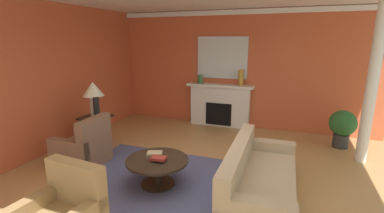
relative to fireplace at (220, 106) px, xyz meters
name	(u,v)px	position (x,y,z in m)	size (l,w,h in m)	color
ground_plane	(191,183)	(0.37, -3.22, -0.54)	(8.76, 8.76, 0.00)	tan
wall_fireplace	(236,70)	(0.37, 0.21, 0.99)	(7.07, 0.12, 3.06)	#C65633
wall_window	(44,79)	(-2.92, -2.92, 0.99)	(0.12, 7.34, 3.06)	#C65633
crown_moulding	(238,12)	(0.37, 0.13, 2.44)	(7.07, 0.08, 0.12)	white
area_rug	(158,184)	(-0.12, -3.45, -0.54)	(3.21, 2.56, 0.01)	#4C517A
fireplace	(220,106)	(0.00, 0.00, 0.00)	(1.80, 0.35, 1.14)	white
mantel_mirror	(222,58)	(0.00, 0.12, 1.30)	(1.35, 0.04, 1.09)	silver
sofa	(258,184)	(1.47, -3.39, -0.24)	(0.94, 2.12, 0.85)	tan
armchair_near_window	(84,149)	(-1.76, -3.26, -0.24)	(0.83, 0.83, 0.95)	brown
coffee_table	(157,166)	(-0.12, -3.45, -0.21)	(1.00, 1.00, 0.45)	#2D2319
side_table	(97,130)	(-2.12, -2.45, -0.14)	(0.56, 0.56, 0.70)	#2D2319
table_lamp	(93,92)	(-2.12, -2.45, 0.68)	(0.44, 0.44, 0.75)	beige
vase_mantel_left	(200,79)	(-0.55, -0.05, 0.72)	(0.13, 0.13, 0.24)	#33703D
vase_mantel_right	(241,78)	(0.55, -0.05, 0.81)	(0.13, 0.13, 0.42)	#B7892D
vase_on_side_table	(96,108)	(-1.97, -2.57, 0.39)	(0.12, 0.12, 0.46)	black
book_red_cover	(155,153)	(-0.25, -3.28, -0.08)	(0.25, 0.17, 0.03)	tan
book_art_folio	(159,158)	(-0.06, -3.51, -0.04)	(0.23, 0.16, 0.04)	maroon
potted_plant	(343,126)	(2.90, -0.60, -0.05)	(0.56, 0.56, 0.83)	#333333
column_white	(372,83)	(3.18, -1.25, 0.99)	(0.20, 0.20, 3.06)	white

